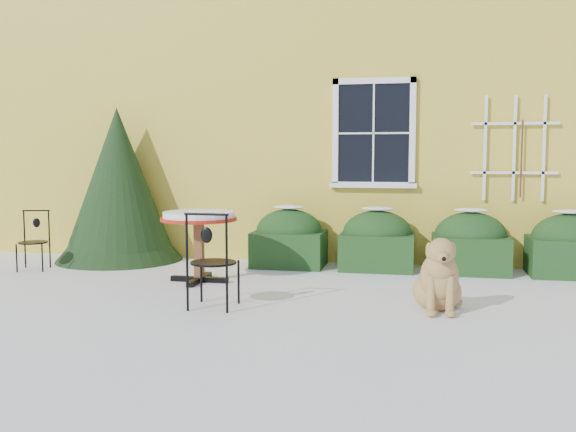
% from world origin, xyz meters
% --- Properties ---
extents(ground, '(80.00, 80.00, 0.00)m').
position_xyz_m(ground, '(0.00, 0.00, 0.00)').
color(ground, white).
rests_on(ground, ground).
extents(house, '(12.40, 8.40, 6.40)m').
position_xyz_m(house, '(0.00, 7.00, 3.22)').
color(house, yellow).
rests_on(house, ground).
extents(hedge_row, '(4.95, 0.80, 0.91)m').
position_xyz_m(hedge_row, '(1.65, 2.55, 0.40)').
color(hedge_row, '#143313').
rests_on(hedge_row, ground).
extents(evergreen_shrub, '(1.97, 1.97, 2.39)m').
position_xyz_m(evergreen_shrub, '(-3.03, 2.58, 0.96)').
color(evergreen_shrub, black).
rests_on(evergreen_shrub, ground).
extents(bistro_table, '(0.99, 0.99, 0.92)m').
position_xyz_m(bistro_table, '(-1.21, 1.14, 0.77)').
color(bistro_table, black).
rests_on(bistro_table, ground).
extents(patio_chair_near, '(0.50, 0.50, 1.05)m').
position_xyz_m(patio_chair_near, '(-0.58, -0.21, 0.52)').
color(patio_chair_near, black).
rests_on(patio_chair_near, ground).
extents(patio_chair_far, '(0.47, 0.46, 0.85)m').
position_xyz_m(patio_chair_far, '(-3.86, 1.54, 0.43)').
color(patio_chair_far, black).
rests_on(patio_chair_far, ground).
extents(dog, '(0.57, 0.93, 0.83)m').
position_xyz_m(dog, '(1.80, 0.13, 0.33)').
color(dog, tan).
rests_on(dog, ground).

